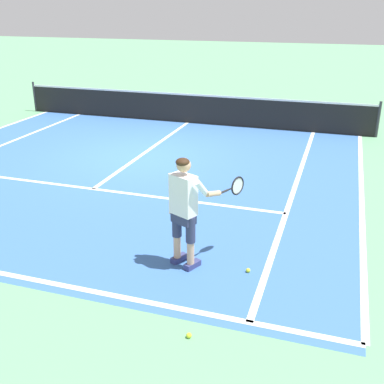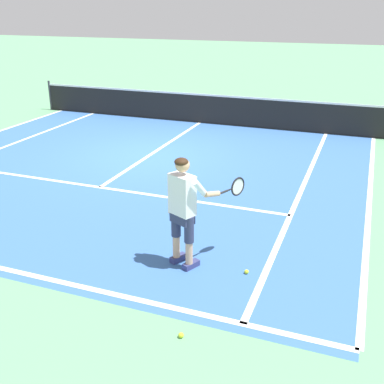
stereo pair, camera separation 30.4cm
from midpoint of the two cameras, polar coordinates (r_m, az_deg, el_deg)
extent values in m
plane|color=#609E70|center=(12.41, -6.99, 4.37)|extent=(80.00, 80.00, 0.00)
cube|color=#3866A8|center=(11.54, -9.09, 2.91)|extent=(10.98, 10.25, 0.00)
cube|color=white|center=(10.34, -12.74, 0.36)|extent=(8.23, 0.10, 0.01)
cube|color=white|center=(13.03, -5.70, 5.28)|extent=(0.10, 6.40, 0.01)
cube|color=white|center=(10.41, 11.58, 0.62)|extent=(0.10, 9.85, 0.01)
cube|color=white|center=(10.38, 19.11, -0.25)|extent=(0.10, 9.85, 0.01)
cylinder|color=#333338|center=(18.57, -19.03, 10.90)|extent=(0.08, 0.08, 1.07)
cylinder|color=#333338|center=(14.98, 21.16, 8.21)|extent=(0.08, 0.08, 1.07)
cube|color=black|center=(15.81, -1.09, 10.02)|extent=(11.84, 0.02, 0.91)
cube|color=white|center=(15.71, -1.11, 11.75)|extent=(11.84, 0.03, 0.06)
cube|color=navy|center=(7.32, -2.78, -8.08)|extent=(0.22, 0.30, 0.09)
cube|color=navy|center=(7.15, -1.18, -8.85)|extent=(0.22, 0.30, 0.09)
cylinder|color=tan|center=(7.19, -3.04, -6.64)|extent=(0.11, 0.11, 0.36)
cylinder|color=#2D3351|center=(7.02, -3.10, -3.88)|extent=(0.14, 0.14, 0.41)
cylinder|color=tan|center=(7.02, -1.43, -7.39)|extent=(0.11, 0.11, 0.36)
cylinder|color=#2D3351|center=(6.84, -1.46, -4.57)|extent=(0.14, 0.14, 0.41)
cube|color=#2D3351|center=(6.85, -2.31, -2.98)|extent=(0.39, 0.32, 0.20)
cube|color=white|center=(6.72, -2.35, -0.35)|extent=(0.44, 0.36, 0.60)
cylinder|color=tan|center=(6.90, -3.76, -0.22)|extent=(0.09, 0.09, 0.62)
cylinder|color=white|center=(6.55, -0.18, 0.49)|extent=(0.19, 0.28, 0.29)
cylinder|color=tan|center=(6.72, 1.29, -0.23)|extent=(0.19, 0.30, 0.14)
sphere|color=tan|center=(6.57, -2.35, 3.27)|extent=(0.21, 0.21, 0.21)
ellipsoid|color=#382314|center=(6.54, -2.48, 3.64)|extent=(0.26, 0.26, 0.12)
cylinder|color=#232326|center=(6.88, 2.60, 0.02)|extent=(0.11, 0.20, 0.03)
cylinder|color=black|center=(6.99, 3.40, 0.35)|extent=(0.06, 0.10, 0.02)
torus|color=black|center=(7.12, 4.35, 0.75)|extent=(0.15, 0.28, 0.30)
cylinder|color=silver|center=(7.12, 4.35, 0.75)|extent=(0.11, 0.23, 0.25)
sphere|color=#CCE02D|center=(5.84, -1.93, -17.03)|extent=(0.07, 0.07, 0.07)
sphere|color=#CCE02D|center=(7.07, 5.59, -9.46)|extent=(0.07, 0.07, 0.07)
camera|label=1|loc=(0.15, -91.23, -0.49)|focal=43.92mm
camera|label=2|loc=(0.15, 88.77, 0.49)|focal=43.92mm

